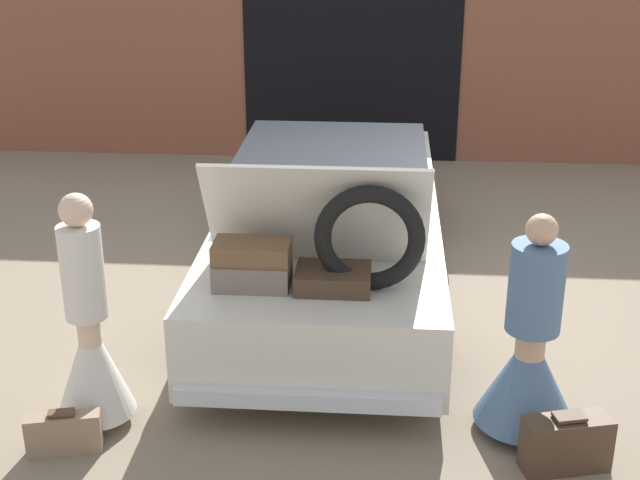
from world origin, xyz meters
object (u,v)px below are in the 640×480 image
object	(u,v)px
person_right	(529,357)
suitcase_beside_left_person	(64,433)
car	(331,224)
suitcase_beside_right_person	(566,443)
person_left	(90,344)

from	to	relation	value
person_right	suitcase_beside_left_person	world-z (taller)	person_right
person_right	car	bearing A→B (deg)	19.06
person_right	suitcase_beside_left_person	xyz separation A→B (m)	(-3.02, -0.51, -0.41)
person_right	suitcase_beside_right_person	size ratio (longest dim) A/B	2.65
person_left	suitcase_beside_right_person	bearing A→B (deg)	94.23
person_left	suitcase_beside_left_person	distance (m)	0.60
car	person_left	size ratio (longest dim) A/B	2.97
car	person_left	xyz separation A→B (m)	(-1.46, -2.38, 0.01)
suitcase_beside_left_person	person_left	bearing A→B (deg)	74.64
suitcase_beside_left_person	suitcase_beside_right_person	xyz separation A→B (m)	(3.22, 0.07, 0.05)
car	person_left	world-z (taller)	car
car	suitcase_beside_right_person	distance (m)	3.18
car	suitcase_beside_left_person	xyz separation A→B (m)	(-1.56, -2.75, -0.45)
suitcase_beside_right_person	person_left	bearing A→B (deg)	174.47
person_left	suitcase_beside_right_person	size ratio (longest dim) A/B	2.83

